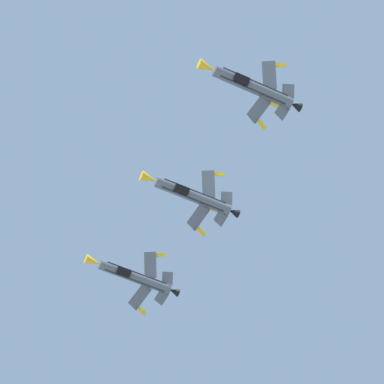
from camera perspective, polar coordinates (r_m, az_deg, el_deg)
name	(u,v)px	position (r m, az deg, el deg)	size (l,w,h in m)	color
fighter_jet_lead	(251,86)	(125.64, 3.79, 6.72)	(15.79, 7.70, 7.30)	#4C5666
fighter_jet_left_wing	(191,195)	(132.49, -0.05, -0.21)	(15.79, 7.45, 7.56)	#4C5666
fighter_jet_right_wing	(133,276)	(141.93, -3.75, -5.38)	(15.79, 7.79, 7.21)	#4C5666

